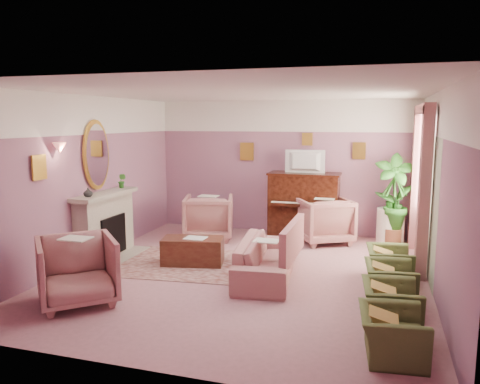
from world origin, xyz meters
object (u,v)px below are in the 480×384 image
(olive_chair_d, at_px, (389,259))
(side_table, at_px, (390,226))
(sofa, at_px, (266,251))
(floral_armchair_right, at_px, (324,218))
(olive_chair_c, at_px, (390,276))
(television, at_px, (304,160))
(olive_chair_a, at_px, (392,327))
(floral_armchair_left, at_px, (209,215))
(coffee_table, at_px, (193,251))
(piano, at_px, (304,206))
(floral_armchair_front, at_px, (77,267))
(olive_chair_b, at_px, (391,298))

(olive_chair_d, xyz_separation_m, side_table, (0.05, 2.15, 0.03))
(olive_chair_d, height_order, side_table, side_table)
(sofa, xyz_separation_m, floral_armchair_right, (0.60, 2.33, 0.09))
(olive_chair_c, bearing_deg, television, 118.75)
(floral_armchair_right, xyz_separation_m, side_table, (1.25, 0.25, -0.14))
(olive_chair_a, xyz_separation_m, olive_chair_d, (0.00, 2.46, 0.00))
(floral_armchair_left, bearing_deg, television, 20.15)
(coffee_table, bearing_deg, television, 58.37)
(piano, relative_size, floral_armchair_right, 1.42)
(piano, bearing_deg, coffee_table, -121.10)
(olive_chair_a, bearing_deg, floral_armchair_front, 175.73)
(sofa, xyz_separation_m, side_table, (1.85, 2.58, -0.05))
(olive_chair_d, bearing_deg, olive_chair_b, -90.00)
(olive_chair_d, bearing_deg, piano, 126.34)
(side_table, bearing_deg, olive_chair_b, -90.73)
(olive_chair_c, xyz_separation_m, olive_chair_d, (0.00, 0.82, 0.00))
(television, distance_m, coffee_table, 3.11)
(coffee_table, relative_size, olive_chair_c, 1.34)
(piano, relative_size, floral_armchair_front, 1.42)
(floral_armchair_right, xyz_separation_m, floral_armchair_front, (-2.72, -4.07, 0.00))
(sofa, distance_m, olive_chair_b, 2.17)
(piano, xyz_separation_m, olive_chair_d, (1.66, -2.26, -0.33))
(television, distance_m, floral_armchair_right, 1.24)
(sofa, distance_m, olive_chair_d, 1.85)
(olive_chair_c, bearing_deg, floral_armchair_left, 145.87)
(piano, height_order, olive_chair_d, piano)
(olive_chair_b, bearing_deg, olive_chair_c, 90.00)
(sofa, bearing_deg, floral_armchair_front, -140.60)
(floral_armchair_left, distance_m, olive_chair_b, 4.72)
(olive_chair_b, distance_m, side_table, 3.79)
(television, height_order, sofa, television)
(sofa, bearing_deg, floral_armchair_right, 75.51)
(sofa, xyz_separation_m, floral_armchair_front, (-2.12, -1.74, 0.09))
(television, bearing_deg, piano, 90.00)
(floral_armchair_right, relative_size, olive_chair_a, 1.32)
(coffee_table, distance_m, olive_chair_b, 3.46)
(floral_armchair_right, bearing_deg, olive_chair_c, -66.21)
(floral_armchair_left, height_order, olive_chair_a, floral_armchair_left)
(floral_armchair_front, height_order, olive_chair_a, floral_armchair_front)
(piano, distance_m, olive_chair_d, 2.82)
(floral_armchair_front, distance_m, olive_chair_b, 3.96)
(side_table, bearing_deg, olive_chair_d, -91.29)
(television, bearing_deg, floral_armchair_right, -33.69)
(floral_armchair_front, relative_size, olive_chair_b, 1.32)
(sofa, relative_size, olive_chair_d, 2.66)
(floral_armchair_front, relative_size, side_table, 1.41)
(coffee_table, relative_size, olive_chair_a, 1.34)
(olive_chair_b, bearing_deg, floral_armchair_right, 108.71)
(floral_armchair_front, xyz_separation_m, olive_chair_d, (3.92, 2.17, -0.17))
(coffee_table, xyz_separation_m, olive_chair_d, (3.12, 0.17, 0.10))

